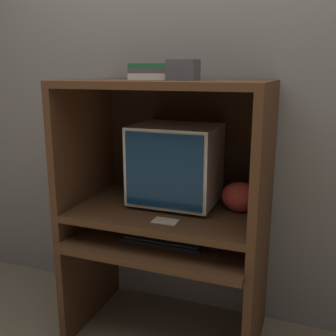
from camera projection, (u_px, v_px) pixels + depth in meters
wall_back at (189, 100)px, 2.30m from camera, size 6.00×0.06×2.60m
desk_base at (164, 272)px, 2.14m from camera, size 1.03×0.67×0.61m
desk_monitor_shelf at (167, 214)px, 2.10m from camera, size 1.03×0.62×0.14m
hutch_upper at (169, 125)px, 2.02m from camera, size 1.03×0.62×0.67m
crt_monitor at (176, 164)px, 2.11m from camera, size 0.44×0.38×0.43m
keyboard at (163, 240)px, 2.01m from camera, size 0.43×0.14×0.03m
mouse at (214, 248)px, 1.92m from camera, size 0.06×0.04×0.03m
snack_bag at (240, 197)px, 2.03m from camera, size 0.19×0.14×0.16m
book_stack at (152, 72)px, 1.99m from camera, size 0.21×0.15×0.08m
paper_card at (165, 221)px, 1.91m from camera, size 0.12×0.08×0.00m
storage_box at (183, 70)px, 1.84m from camera, size 0.14×0.12×0.10m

